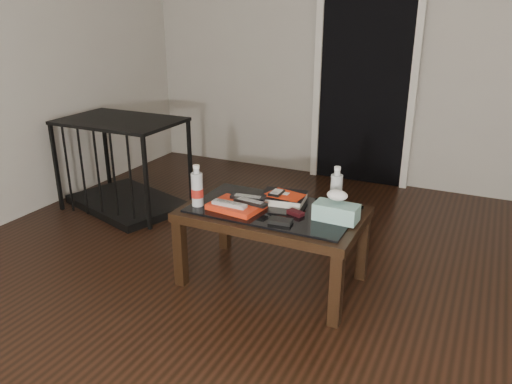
% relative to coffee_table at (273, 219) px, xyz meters
% --- Properties ---
extents(ground, '(5.00, 5.00, 0.00)m').
position_rel_coffee_table_xyz_m(ground, '(0.38, -0.46, -0.40)').
color(ground, black).
rests_on(ground, ground).
extents(doorway, '(0.90, 0.08, 2.07)m').
position_rel_coffee_table_xyz_m(doorway, '(-0.02, 2.00, 0.63)').
color(doorway, black).
rests_on(doorway, ground).
extents(coffee_table, '(1.00, 0.60, 0.46)m').
position_rel_coffee_table_xyz_m(coffee_table, '(0.00, 0.00, 0.00)').
color(coffee_table, black).
rests_on(coffee_table, ground).
extents(pet_crate, '(1.04, 0.84, 0.71)m').
position_rel_coffee_table_xyz_m(pet_crate, '(-1.52, 0.56, -0.17)').
color(pet_crate, black).
rests_on(pet_crate, ground).
extents(magazines, '(0.30, 0.24, 0.03)m').
position_rel_coffee_table_xyz_m(magazines, '(-0.18, -0.09, 0.08)').
color(magazines, red).
rests_on(magazines, coffee_table).
extents(remote_silver, '(0.20, 0.06, 0.02)m').
position_rel_coffee_table_xyz_m(remote_silver, '(-0.20, -0.14, 0.11)').
color(remote_silver, '#A3A4A8').
rests_on(remote_silver, magazines).
extents(remote_black_front, '(0.21, 0.08, 0.02)m').
position_rel_coffee_table_xyz_m(remote_black_front, '(-0.11, -0.06, 0.11)').
color(remote_black_front, black).
rests_on(remote_black_front, magazines).
extents(remote_black_back, '(0.20, 0.07, 0.02)m').
position_rel_coffee_table_xyz_m(remote_black_back, '(-0.15, -0.01, 0.11)').
color(remote_black_back, black).
rests_on(remote_black_back, magazines).
extents(textbook, '(0.28, 0.23, 0.05)m').
position_rel_coffee_table_xyz_m(textbook, '(0.01, 0.12, 0.09)').
color(textbook, black).
rests_on(textbook, coffee_table).
extents(dvd_mailers, '(0.22, 0.17, 0.01)m').
position_rel_coffee_table_xyz_m(dvd_mailers, '(0.02, 0.11, 0.11)').
color(dvd_mailers, red).
rests_on(dvd_mailers, textbook).
extents(ipod, '(0.06, 0.10, 0.02)m').
position_rel_coffee_table_xyz_m(ipod, '(-0.02, 0.09, 0.12)').
color(ipod, black).
rests_on(ipod, dvd_mailers).
extents(flip_phone, '(0.10, 0.07, 0.02)m').
position_rel_coffee_table_xyz_m(flip_phone, '(0.15, -0.03, 0.08)').
color(flip_phone, black).
rests_on(flip_phone, coffee_table).
extents(wallet, '(0.13, 0.08, 0.02)m').
position_rel_coffee_table_xyz_m(wallet, '(0.12, -0.17, 0.07)').
color(wallet, black).
rests_on(wallet, coffee_table).
extents(water_bottle_left, '(0.08, 0.08, 0.24)m').
position_rel_coffee_table_xyz_m(water_bottle_left, '(-0.40, -0.15, 0.18)').
color(water_bottle_left, '#B4B9BF').
rests_on(water_bottle_left, coffee_table).
extents(water_bottle_right, '(0.07, 0.07, 0.24)m').
position_rel_coffee_table_xyz_m(water_bottle_right, '(0.31, 0.16, 0.18)').
color(water_bottle_right, silver).
rests_on(water_bottle_right, coffee_table).
extents(tissue_box, '(0.23, 0.13, 0.09)m').
position_rel_coffee_table_xyz_m(tissue_box, '(0.36, -0.01, 0.11)').
color(tissue_box, teal).
rests_on(tissue_box, coffee_table).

